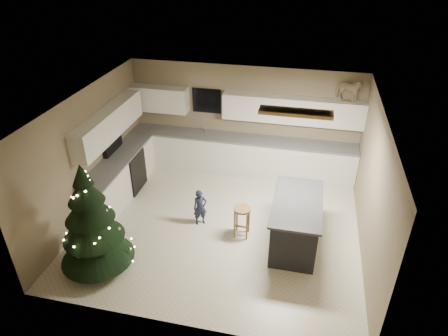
{
  "coord_description": "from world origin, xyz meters",
  "views": [
    {
      "loc": [
        1.49,
        -6.3,
        5.14
      ],
      "look_at": [
        0.0,
        0.35,
        1.15
      ],
      "focal_mm": 32.0,
      "sensor_mm": 36.0,
      "label": 1
    }
  ],
  "objects_px": {
    "island": "(295,222)",
    "rocking_horse": "(348,90)",
    "toddler": "(200,207)",
    "bar_stool": "(242,215)",
    "christmas_tree": "(92,227)"
  },
  "relations": [
    {
      "from": "island",
      "to": "rocking_horse",
      "type": "distance_m",
      "value": 3.21
    },
    {
      "from": "toddler",
      "to": "rocking_horse",
      "type": "height_order",
      "value": "rocking_horse"
    },
    {
      "from": "island",
      "to": "bar_stool",
      "type": "height_order",
      "value": "island"
    },
    {
      "from": "island",
      "to": "toddler",
      "type": "bearing_deg",
      "value": 174.55
    },
    {
      "from": "rocking_horse",
      "to": "island",
      "type": "bearing_deg",
      "value": -179.52
    },
    {
      "from": "toddler",
      "to": "rocking_horse",
      "type": "distance_m",
      "value": 4.05
    },
    {
      "from": "island",
      "to": "toddler",
      "type": "xyz_separation_m",
      "value": [
        -1.91,
        0.18,
        -0.09
      ]
    },
    {
      "from": "island",
      "to": "christmas_tree",
      "type": "distance_m",
      "value": 3.65
    },
    {
      "from": "christmas_tree",
      "to": "toddler",
      "type": "relative_size",
      "value": 2.68
    },
    {
      "from": "island",
      "to": "toddler",
      "type": "relative_size",
      "value": 2.18
    },
    {
      "from": "island",
      "to": "christmas_tree",
      "type": "relative_size",
      "value": 0.81
    },
    {
      "from": "toddler",
      "to": "rocking_horse",
      "type": "bearing_deg",
      "value": 8.67
    },
    {
      "from": "christmas_tree",
      "to": "island",
      "type": "bearing_deg",
      "value": 22.5
    },
    {
      "from": "island",
      "to": "christmas_tree",
      "type": "height_order",
      "value": "christmas_tree"
    },
    {
      "from": "toddler",
      "to": "rocking_horse",
      "type": "relative_size",
      "value": 1.21
    }
  ]
}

